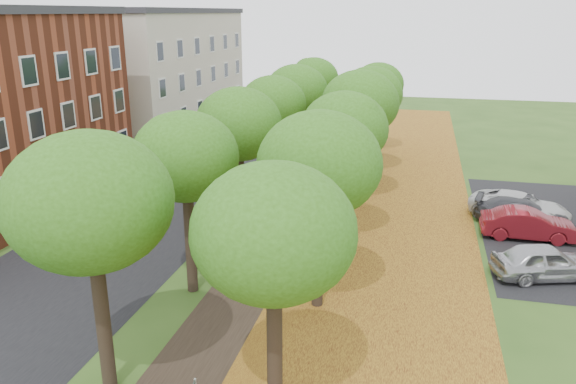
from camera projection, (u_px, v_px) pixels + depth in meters
The scene contains 11 objects.
street_asphalt at pixel (167, 204), 30.87m from camera, with size 8.00×70.00×0.01m, color black.
footpath at pixel (300, 215), 29.22m from camera, with size 3.20×70.00×0.01m, color black.
leaf_verge at pixel (397, 223), 28.11m from camera, with size 7.50×70.00×0.01m, color #B48421.
parking_lot at pixel (576, 230), 27.17m from camera, with size 9.00×16.00×0.01m, color black.
tree_row_west at pixel (257, 116), 28.13m from camera, with size 4.08×34.08×6.91m.
tree_row_east at pixel (353, 120), 27.07m from camera, with size 4.08×34.08×6.91m.
building_cream at pixel (151, 72), 48.04m from camera, with size 10.30×20.30×10.40m.
car_silver at pixel (546, 262), 22.11m from camera, with size 1.67×4.15×1.41m, color #B3B2B8.
car_red at pixel (528, 224), 26.04m from camera, with size 1.47×4.21×1.39m, color maroon.
car_grey at pixel (522, 212), 27.73m from camera, with size 1.81×4.45×1.29m, color #343439.
car_white at pixel (520, 206), 28.47m from camera, with size 2.25×4.87×1.35m, color silver.
Camera 1 is at (5.76, -11.84, 10.10)m, focal length 35.00 mm.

